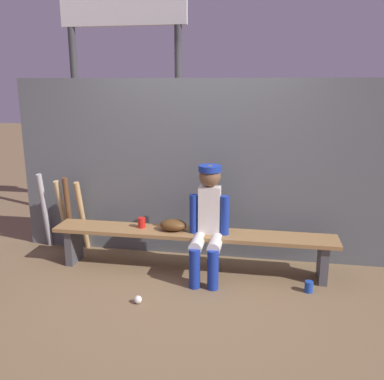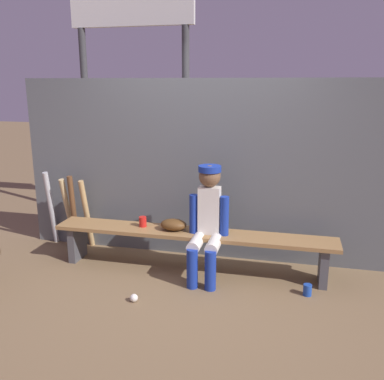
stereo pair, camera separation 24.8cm
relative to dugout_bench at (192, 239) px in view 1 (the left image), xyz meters
The scene contains 13 objects.
ground_plane 0.35m from the dugout_bench, ahead, with size 30.00×30.00×0.00m, color brown.
chainlink_fence 0.79m from the dugout_bench, 90.00° to the left, with size 4.22×0.03×2.00m, color #595E63.
dugout_bench is the anchor object (origin of this frame).
player_seated 0.34m from the dugout_bench, 30.80° to the right, with size 0.41×0.55×1.15m.
baseball_glove 0.25m from the dugout_bench, behind, with size 0.28×0.20×0.12m, color #593819.
bat_wood_tan 1.42m from the dugout_bench, 166.25° to the left, with size 0.06×0.06×0.86m, color tan.
bat_wood_dark 1.55m from the dugout_bench, 169.41° to the left, with size 0.06×0.06×0.90m, color brown.
bat_wood_natural 1.65m from the dugout_bench, 168.24° to the left, with size 0.06×0.06×0.87m, color tan.
bat_aluminum_silver 1.89m from the dugout_bench, 169.46° to the left, with size 0.06×0.06×0.93m, color #B7B7BC.
baseball 0.91m from the dugout_bench, 115.04° to the right, with size 0.07×0.07×0.07m, color white.
cup_on_ground 1.26m from the dugout_bench, 13.38° to the right, with size 0.08×0.08×0.11m, color #1E47AD.
cup_on_bench 0.57m from the dugout_bench, behind, with size 0.08×0.08×0.11m, color red.
scoreboard 2.88m from the dugout_bench, 126.10° to the left, with size 1.98×0.27×3.63m.
Camera 1 is at (0.73, -4.13, 1.96)m, focal length 39.67 mm.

